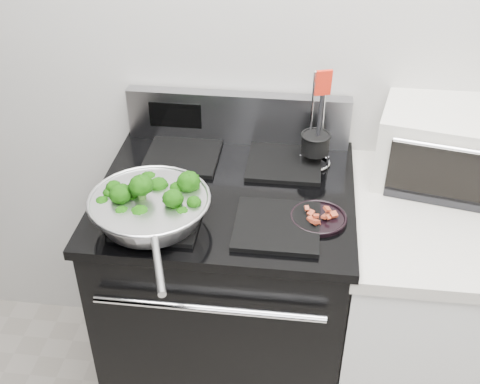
% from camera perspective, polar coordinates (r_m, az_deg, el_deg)
% --- Properties ---
extents(back_wall, '(4.00, 0.02, 2.70)m').
position_cam_1_polar(back_wall, '(1.96, 8.95, 14.98)').
color(back_wall, beige).
rests_on(back_wall, ground).
extents(gas_range, '(0.79, 0.69, 1.13)m').
position_cam_1_polar(gas_range, '(2.16, -1.16, -9.87)').
color(gas_range, black).
rests_on(gas_range, floor).
extents(counter, '(0.62, 0.68, 0.92)m').
position_cam_1_polar(counter, '(2.21, 17.10, -11.52)').
color(counter, white).
rests_on(counter, floor).
extents(skillet, '(0.35, 0.53, 0.07)m').
position_cam_1_polar(skillet, '(1.71, -8.52, -1.50)').
color(skillet, silver).
rests_on(skillet, gas_range).
extents(broccoli_pile, '(0.27, 0.27, 0.09)m').
position_cam_1_polar(broccoli_pile, '(1.70, -8.58, -0.92)').
color(broccoli_pile, black).
rests_on(broccoli_pile, skillet).
extents(bacon_plate, '(0.16, 0.16, 0.04)m').
position_cam_1_polar(bacon_plate, '(1.74, 7.46, -2.18)').
color(bacon_plate, black).
rests_on(bacon_plate, gas_range).
extents(utensil_holder, '(0.11, 0.11, 0.34)m').
position_cam_1_polar(utensil_holder, '(1.97, 7.12, 4.17)').
color(utensil_holder, silver).
rests_on(utensil_holder, gas_range).
extents(toaster_oven, '(0.48, 0.40, 0.24)m').
position_cam_1_polar(toaster_oven, '(2.01, 19.26, 4.17)').
color(toaster_oven, silver).
rests_on(toaster_oven, counter).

